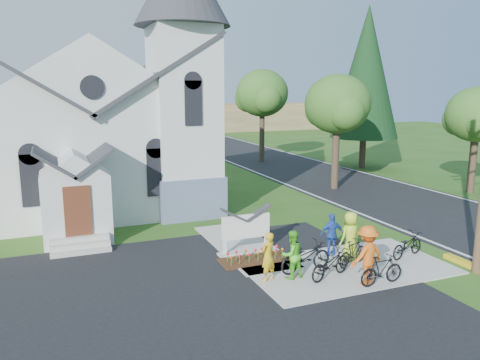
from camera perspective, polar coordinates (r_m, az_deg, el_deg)
name	(u,v)px	position (r m, az deg, el deg)	size (l,w,h in m)	color
ground	(317,279)	(15.81, 9.42, -11.88)	(120.00, 120.00, 0.00)	#2C5317
parking_lot	(102,356)	(12.05, -16.45, -19.87)	(20.00, 16.00, 0.02)	black
road	(328,178)	(33.18, 10.74, 0.18)	(8.00, 90.00, 0.02)	black
sidewalk	(347,267)	(16.96, 12.93, -10.30)	(7.00, 4.00, 0.05)	#ADA69C
church	(97,107)	(24.97, -17.01, 8.53)	(12.35, 12.00, 13.00)	silver
church_sign	(246,227)	(17.63, 0.72, -5.76)	(2.20, 0.40, 1.70)	#ADA69C
flower_bed	(255,260)	(17.17, 1.89, -9.73)	(2.60, 1.10, 0.07)	#391B0F
tree_road_near	(337,105)	(29.30, 11.79, 8.98)	(4.00, 4.00, 7.05)	#38281E
tree_road_mid	(262,94)	(40.04, 2.74, 10.48)	(4.40, 4.40, 7.80)	#38281E
tree_road_far	(477,115)	(30.94, 26.93, 7.07)	(3.60, 3.60, 6.30)	#38281E
conifer	(366,73)	(37.96, 15.16, 12.52)	(5.20, 5.20, 12.40)	#38281E
distant_hills	(133,117)	(69.70, -12.94, 7.44)	(61.00, 10.00, 5.60)	brown
cyclist_0	(268,256)	(15.19, 3.43, -9.28)	(0.58, 0.38, 1.60)	gold
bike_0	(306,257)	(16.09, 7.99, -9.26)	(0.68, 1.96, 1.03)	black
cyclist_1	(292,254)	(15.41, 6.34, -9.00)	(0.78, 0.61, 1.61)	#4ABE23
bike_1	(353,253)	(16.93, 13.59, -8.59)	(0.44, 1.56, 0.94)	black
cyclist_2	(332,234)	(17.70, 11.14, -6.53)	(0.93, 0.39, 1.58)	#2249AE
bike_2	(330,264)	(15.71, 10.92, -9.99)	(0.64, 1.83, 0.96)	black
cyclist_3	(367,255)	(15.35, 15.25, -8.82)	(1.23, 0.71, 1.91)	#D96018
bike_3	(382,270)	(15.57, 16.89, -10.47)	(0.45, 1.61, 0.96)	black
cyclist_4	(351,236)	(17.33, 13.32, -6.65)	(0.87, 0.57, 1.78)	#B2D327
bike_4	(407,245)	(18.32, 19.71, -7.48)	(0.60, 1.73, 0.91)	black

